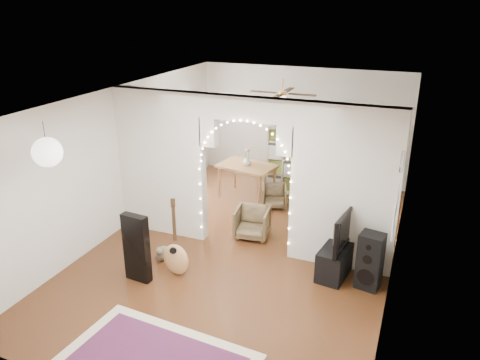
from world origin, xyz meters
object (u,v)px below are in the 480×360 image
at_px(acoustic_guitar, 175,247).
at_px(bookcase, 301,160).
at_px(floor_speaker, 370,261).
at_px(dining_table, 247,168).
at_px(media_console, 337,258).
at_px(dining_chair_left, 252,223).
at_px(dining_chair_right, 274,196).

bearing_deg(acoustic_guitar, bookcase, 55.96).
bearing_deg(acoustic_guitar, floor_speaker, -6.00).
bearing_deg(dining_table, media_console, -32.34).
bearing_deg(bookcase, dining_table, -166.60).
xyz_separation_m(dining_table, dining_chair_left, (0.77, -1.72, -0.40)).
bearing_deg(dining_chair_right, bookcase, 53.88).
bearing_deg(media_console, bookcase, 123.25).
relative_size(media_console, bookcase, 0.63).
bearing_deg(dining_chair_left, floor_speaker, -29.70).
height_order(acoustic_guitar, media_console, acoustic_guitar).
height_order(media_console, dining_chair_right, media_console).
relative_size(media_console, dining_chair_right, 1.95).
bearing_deg(bookcase, media_console, -85.90).
distance_m(acoustic_guitar, bookcase, 4.21).
xyz_separation_m(acoustic_guitar, dining_chair_right, (0.64, 3.12, -0.26)).
relative_size(floor_speaker, dining_chair_left, 1.47).
height_order(acoustic_guitar, dining_chair_right, acoustic_guitar).
relative_size(floor_speaker, dining_table, 0.68).
height_order(floor_speaker, dining_chair_left, floor_speaker).
distance_m(bookcase, dining_table, 1.26).
height_order(media_console, bookcase, bookcase).
relative_size(media_console, dining_chair_left, 1.62).
xyz_separation_m(bookcase, dining_chair_right, (-0.31, -0.97, -0.56)).
bearing_deg(dining_chair_right, acoustic_guitar, -120.09).
height_order(acoustic_guitar, bookcase, bookcase).
relative_size(bookcase, dining_chair_left, 2.56).
xyz_separation_m(media_console, dining_table, (-2.47, 2.35, 0.43)).
bearing_deg(acoustic_guitar, dining_chair_right, 57.43).
xyz_separation_m(media_console, dining_chair_left, (-1.70, 0.63, 0.03)).
xyz_separation_m(acoustic_guitar, dining_chair_left, (0.68, 1.66, -0.21)).
relative_size(floor_speaker, dining_chair_right, 1.77).
relative_size(bookcase, dining_chair_right, 3.08).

